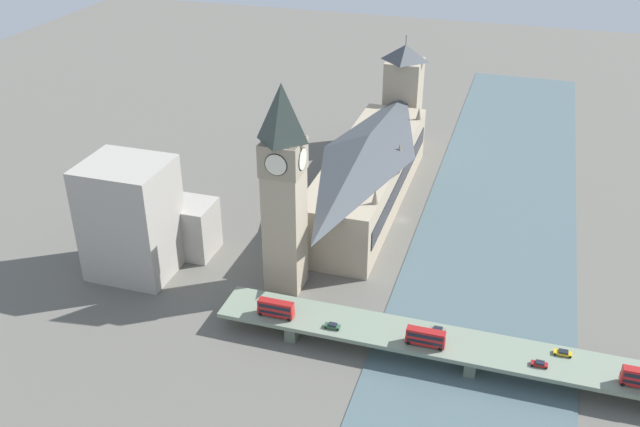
# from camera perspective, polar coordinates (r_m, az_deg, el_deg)

# --- Properties ---
(ground_plane) EXTENTS (600.00, 600.00, 0.00)m
(ground_plane) POSITION_cam_1_polar(r_m,az_deg,el_deg) (257.49, 6.63, -0.51)
(ground_plane) COLOR #605E56
(river_water) EXTENTS (53.57, 360.00, 0.30)m
(river_water) POSITION_cam_1_polar(r_m,az_deg,el_deg) (254.68, 13.87, -1.54)
(river_water) COLOR #4C6066
(river_water) RESTS_ON ground_plane
(parliament_hall) EXTENTS (24.63, 98.83, 28.07)m
(parliament_hall) POSITION_cam_1_polar(r_m,az_deg,el_deg) (260.73, 3.90, 3.47)
(parliament_hall) COLOR tan
(parliament_hall) RESTS_ON ground_plane
(clock_tower) EXTENTS (11.88, 11.88, 64.72)m
(clock_tower) POSITION_cam_1_polar(r_m,az_deg,el_deg) (204.00, -2.92, 2.29)
(clock_tower) COLOR tan
(clock_tower) RESTS_ON ground_plane
(victoria_tower) EXTENTS (14.89, 14.89, 48.14)m
(victoria_tower) POSITION_cam_1_polar(r_m,az_deg,el_deg) (312.90, 6.64, 9.37)
(victoria_tower) COLOR tan
(victoria_tower) RESTS_ON ground_plane
(road_bridge) EXTENTS (139.14, 14.07, 5.97)m
(road_bridge) POSITION_cam_1_polar(r_m,az_deg,el_deg) (192.94, 12.15, -10.60)
(road_bridge) COLOR #5D6A59
(road_bridge) RESTS_ON ground_plane
(double_decker_bus_lead) EXTENTS (10.16, 2.65, 4.85)m
(double_decker_bus_lead) POSITION_cam_1_polar(r_m,az_deg,el_deg) (197.03, -3.55, -7.55)
(double_decker_bus_lead) COLOR red
(double_decker_bus_lead) RESTS_ON road_bridge
(double_decker_bus_mid) EXTENTS (10.28, 2.64, 4.73)m
(double_decker_bus_mid) POSITION_cam_1_polar(r_m,az_deg,el_deg) (188.81, 8.44, -9.74)
(double_decker_bus_mid) COLOR red
(double_decker_bus_mid) RESTS_ON road_bridge
(car_northbound_mid) EXTENTS (4.31, 1.79, 1.37)m
(car_northbound_mid) POSITION_cam_1_polar(r_m,az_deg,el_deg) (193.62, 0.99, -8.98)
(car_northbound_mid) COLOR #2D5638
(car_northbound_mid) RESTS_ON road_bridge
(car_northbound_tail) EXTENTS (4.14, 1.76, 1.31)m
(car_northbound_tail) POSITION_cam_1_polar(r_m,az_deg,el_deg) (189.93, 17.15, -11.42)
(car_northbound_tail) COLOR maroon
(car_northbound_tail) RESTS_ON road_bridge
(car_southbound_lead) EXTENTS (4.58, 1.84, 1.27)m
(car_southbound_lead) POSITION_cam_1_polar(r_m,az_deg,el_deg) (195.18, 18.85, -10.50)
(car_southbound_lead) COLOR gold
(car_southbound_lead) RESTS_ON road_bridge
(car_southbound_mid) EXTENTS (4.48, 1.91, 1.35)m
(car_southbound_mid) POSITION_cam_1_polar(r_m,az_deg,el_deg) (194.81, 9.39, -9.17)
(car_southbound_mid) COLOR slate
(car_southbound_mid) RESTS_ON road_bridge
(city_block_west) EXTENTS (26.83, 14.20, 18.01)m
(city_block_west) POSITION_cam_1_polar(r_m,az_deg,el_deg) (239.12, -11.52, -0.92)
(city_block_west) COLOR #A39E93
(city_block_west) RESTS_ON ground_plane
(city_block_center) EXTENTS (25.38, 22.45, 36.99)m
(city_block_center) POSITION_cam_1_polar(r_m,az_deg,el_deg) (226.43, -14.90, -0.38)
(city_block_center) COLOR #A39E93
(city_block_center) RESTS_ON ground_plane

